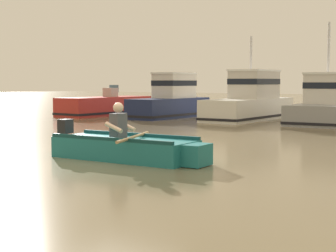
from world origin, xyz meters
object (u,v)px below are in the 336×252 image
object	(u,v)px
moored_boat_red	(105,106)
moored_boat_white	(251,101)
moored_boat_navy	(171,101)
rowboat_with_person	(127,148)
moored_boat_grey	(327,105)

from	to	relation	value
moored_boat_red	moored_boat_white	world-z (taller)	moored_boat_white
moored_boat_navy	moored_boat_white	xyz separation A→B (m)	(3.62, 0.75, 0.04)
rowboat_with_person	moored_boat_grey	bearing A→B (deg)	87.42
rowboat_with_person	moored_boat_white	distance (m)	12.71
rowboat_with_person	moored_boat_grey	xyz separation A→B (m)	(0.55, 12.14, 0.48)
moored_boat_navy	moored_boat_grey	bearing A→B (deg)	4.15
moored_boat_red	moored_boat_navy	xyz separation A→B (m)	(3.62, 0.33, 0.33)
moored_boat_red	moored_boat_grey	size ratio (longest dim) A/B	1.10
moored_boat_red	moored_boat_grey	distance (m)	10.67
moored_boat_red	moored_boat_white	bearing A→B (deg)	8.50
moored_boat_white	moored_boat_navy	bearing A→B (deg)	-168.31
moored_boat_navy	moored_boat_red	bearing A→B (deg)	-174.75
moored_boat_white	moored_boat_grey	bearing A→B (deg)	-4.07
rowboat_with_person	moored_boat_white	size ratio (longest dim) A/B	0.64
moored_boat_red	moored_boat_grey	bearing A→B (deg)	4.53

